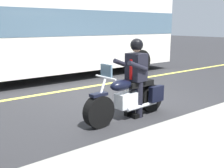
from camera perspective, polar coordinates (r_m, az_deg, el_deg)
ground_plane at (r=7.12m, az=1.78°, el=-3.84°), size 80.00×80.00×0.00m
lane_center_stripe at (r=8.71m, az=-6.56°, el=-0.84°), size 60.00×0.16×0.01m
motorcycle_main at (r=5.79m, az=3.74°, el=-3.07°), size 2.22×0.68×1.26m
rider_main at (r=5.79m, az=5.14°, el=2.84°), size 0.64×0.57×1.74m
bus_near at (r=10.35m, az=-13.58°, el=11.46°), size 11.05×2.70×3.30m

